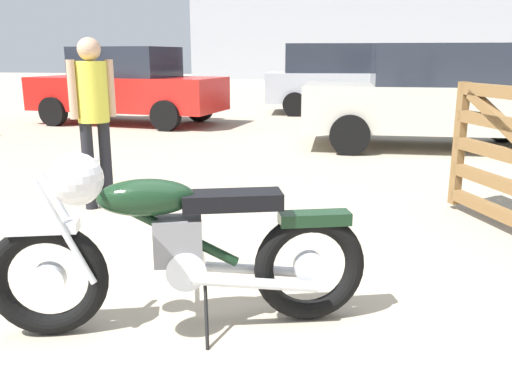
% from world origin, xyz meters
% --- Properties ---
extents(ground_plane, '(80.00, 80.00, 0.00)m').
position_xyz_m(ground_plane, '(0.00, 0.00, 0.00)').
color(ground_plane, tan).
extents(vintage_motorcycle, '(1.99, 0.98, 1.07)m').
position_xyz_m(vintage_motorcycle, '(-0.23, -0.29, 0.49)').
color(vintage_motorcycle, black).
rests_on(vintage_motorcycle, ground_plane).
extents(bystander, '(0.32, 0.38, 1.66)m').
position_xyz_m(bystander, '(-1.89, 1.91, 1.02)').
color(bystander, black).
rests_on(bystander, ground_plane).
extents(white_estate_far, '(4.33, 2.19, 1.67)m').
position_xyz_m(white_estate_far, '(-4.69, 8.34, 0.84)').
color(white_estate_far, black).
rests_on(white_estate_far, ground_plane).
extents(silver_sedan_mid, '(4.09, 2.22, 1.78)m').
position_xyz_m(silver_sedan_mid, '(-0.31, 11.61, 0.92)').
color(silver_sedan_mid, black).
rests_on(silver_sedan_mid, ground_plane).
extents(pale_sedan_back, '(4.32, 2.16, 1.67)m').
position_xyz_m(pale_sedan_back, '(1.66, 6.43, 0.84)').
color(pale_sedan_back, black).
rests_on(pale_sedan_back, ground_plane).
extents(dark_sedan_left, '(4.23, 1.98, 1.67)m').
position_xyz_m(dark_sedan_left, '(4.04, 14.92, 0.84)').
color(dark_sedan_left, black).
rests_on(dark_sedan_left, ground_plane).
extents(industrial_building, '(20.22, 15.25, 17.78)m').
position_xyz_m(industrial_building, '(-1.90, 37.87, 4.18)').
color(industrial_building, '#9EA0A8').
rests_on(industrial_building, ground_plane).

